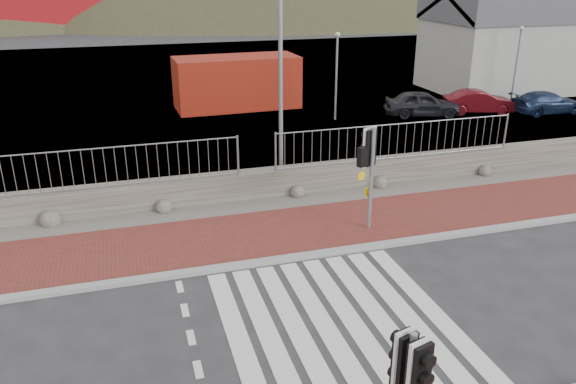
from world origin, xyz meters
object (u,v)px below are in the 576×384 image
object	(u,v)px
streetlight	(285,49)
shipping_container	(237,82)
car_a	(422,104)
traffic_signal_near	(410,380)
car_c	(547,102)
car_b	(479,102)
traffic_signal_far	(371,158)

from	to	relation	value
streetlight	shipping_container	distance (m)	12.16
car_a	shipping_container	bearing A→B (deg)	77.96
traffic_signal_near	car_c	xyz separation A→B (m)	(17.32, 17.88, -1.32)
streetlight	car_b	world-z (taller)	streetlight
traffic_signal_near	car_b	size ratio (longest dim) A/B	0.74
shipping_container	car_a	bearing A→B (deg)	-29.78
traffic_signal_near	car_b	xyz separation A→B (m)	(14.05, 18.88, -1.29)
car_b	traffic_signal_far	bearing A→B (deg)	149.35
streetlight	car_c	distance (m)	17.12
traffic_signal_far	shipping_container	xyz separation A→B (m)	(-0.41, 15.74, -0.83)
car_c	car_a	bearing A→B (deg)	78.63
traffic_signal_near	shipping_container	distance (m)	23.72
traffic_signal_far	car_c	size ratio (longest dim) A/B	0.79
streetlight	traffic_signal_near	bearing A→B (deg)	-83.44
car_a	car_b	size ratio (longest dim) A/B	1.06
traffic_signal_far	car_a	size ratio (longest dim) A/B	0.81
traffic_signal_far	shipping_container	distance (m)	15.76
traffic_signal_far	streetlight	world-z (taller)	streetlight
traffic_signal_near	streetlight	bearing A→B (deg)	65.18
streetlight	car_a	bearing A→B (deg)	53.42
car_a	traffic_signal_far	bearing A→B (deg)	160.56
car_c	shipping_container	bearing A→B (deg)	68.73
traffic_signal_near	shipping_container	world-z (taller)	shipping_container
car_b	car_c	distance (m)	3.43
streetlight	car_b	size ratio (longest dim) A/B	2.30
shipping_container	traffic_signal_near	bearing A→B (deg)	-98.22
shipping_container	car_a	size ratio (longest dim) A/B	1.72
traffic_signal_far	traffic_signal_near	bearing A→B (deg)	50.44
car_b	car_c	xyz separation A→B (m)	(3.28, -1.01, -0.03)
traffic_signal_far	car_a	xyz separation A→B (m)	(7.99, 11.30, -1.52)
traffic_signal_far	car_a	distance (m)	13.92
streetlight	car_a	world-z (taller)	streetlight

